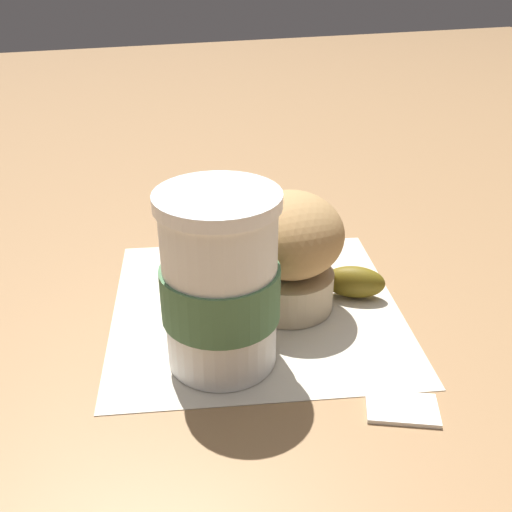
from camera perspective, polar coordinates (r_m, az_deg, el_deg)
The scene contains 6 objects.
ground_plane at distance 0.54m, azimuth 0.00°, elevation -4.90°, with size 3.00×3.00×0.00m, color #936D47.
paper_napkin at distance 0.54m, azimuth 0.00°, elevation -4.83°, with size 0.25×0.25×0.00m, color beige.
coffee_cup at distance 0.44m, azimuth -3.43°, elevation -2.62°, with size 0.09×0.09×0.14m.
muffin at distance 0.51m, azimuth 3.25°, elevation 0.69°, with size 0.09×0.09×0.11m.
banana at distance 0.56m, azimuth 3.92°, elevation -1.60°, with size 0.13×0.12×0.03m.
sugar_packet at distance 0.45m, azimuth 13.78°, elevation -13.76°, with size 0.05×0.03×0.01m, color white.
Camera 1 is at (-0.43, 0.15, 0.29)m, focal length 42.00 mm.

